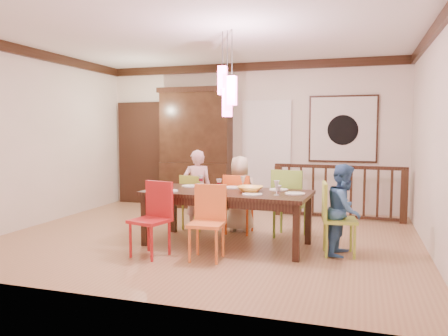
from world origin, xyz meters
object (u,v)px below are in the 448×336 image
(balustrade, at_px, (338,191))
(person_far_left, at_px, (197,189))
(person_end_right, at_px, (344,210))
(dining_table, at_px, (227,197))
(chair_end_right, at_px, (340,214))
(china_hutch, at_px, (196,148))
(person_far_mid, at_px, (240,194))
(chair_far_left, at_px, (197,198))

(balustrade, height_order, person_far_left, person_far_left)
(person_end_right, bearing_deg, dining_table, 99.28)
(dining_table, height_order, chair_end_right, chair_end_right)
(dining_table, relative_size, person_end_right, 1.98)
(china_hutch, distance_m, person_end_right, 4.07)
(china_hutch, distance_m, person_far_mid, 2.36)
(chair_end_right, bearing_deg, person_far_left, 60.74)
(dining_table, height_order, person_end_right, person_end_right)
(balustrade, height_order, person_far_mid, person_far_mid)
(chair_end_right, distance_m, person_far_mid, 1.79)
(balustrade, xyz_separation_m, person_end_right, (0.18, -2.31, 0.08))
(person_far_mid, bearing_deg, chair_far_left, -3.84)
(chair_far_left, height_order, china_hutch, china_hutch)
(balustrade, height_order, person_end_right, person_end_right)
(person_far_mid, bearing_deg, balustrade, -143.75)
(balustrade, distance_m, person_far_mid, 2.02)
(chair_end_right, height_order, china_hutch, china_hutch)
(chair_far_left, bearing_deg, chair_end_right, 174.06)
(dining_table, bearing_deg, person_far_mid, 96.59)
(dining_table, xyz_separation_m, chair_end_right, (1.50, -0.04, -0.14))
(chair_far_left, xyz_separation_m, person_far_left, (-0.00, 0.03, 0.14))
(chair_far_left, xyz_separation_m, chair_end_right, (2.24, -0.82, 0.03))
(dining_table, xyz_separation_m, china_hutch, (-1.47, 2.64, 0.55))
(china_hutch, bearing_deg, person_far_mid, -51.62)
(chair_far_left, xyz_separation_m, person_end_right, (2.30, -0.80, 0.08))
(chair_end_right, bearing_deg, person_end_right, -77.84)
(person_far_left, relative_size, person_end_right, 1.10)
(person_end_right, bearing_deg, person_far_left, 79.89)
(person_far_mid, bearing_deg, chair_end_right, 140.96)
(dining_table, distance_m, china_hutch, 3.07)
(china_hutch, bearing_deg, chair_far_left, -68.78)
(china_hutch, xyz_separation_m, person_far_mid, (1.41, -1.79, -0.63))
(dining_table, bearing_deg, person_far_left, 135.48)
(person_far_left, bearing_deg, person_far_mid, 165.79)
(person_far_mid, bearing_deg, china_hutch, -60.82)
(dining_table, distance_m, person_end_right, 1.55)
(chair_end_right, height_order, person_end_right, person_end_right)
(china_hutch, bearing_deg, person_end_right, -41.35)
(person_end_right, bearing_deg, balustrade, 14.43)
(person_far_mid, distance_m, person_end_right, 1.82)
(dining_table, bearing_deg, person_end_right, 2.42)
(china_hutch, height_order, balustrade, china_hutch)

